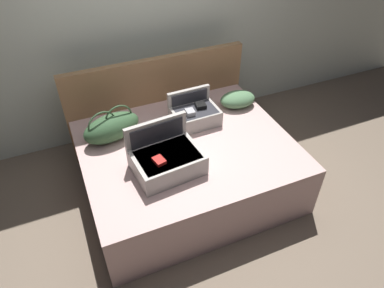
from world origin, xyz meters
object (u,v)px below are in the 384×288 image
at_px(pillow_near_headboard, 238,99).
at_px(hard_case_medium, 195,114).
at_px(bed, 187,166).
at_px(hard_case_large, 166,159).
at_px(duffel_bag, 112,127).

bearing_deg(pillow_near_headboard, hard_case_medium, -169.84).
bearing_deg(bed, hard_case_large, -140.43).
relative_size(bed, duffel_bag, 3.21).
height_order(duffel_bag, pillow_near_headboard, duffel_bag).
relative_size(duffel_bag, pillow_near_headboard, 1.58).
bearing_deg(bed, pillow_near_headboard, 28.01).
bearing_deg(hard_case_medium, duffel_bag, 173.70).
bearing_deg(hard_case_large, pillow_near_headboard, 26.11).
relative_size(hard_case_large, hard_case_medium, 1.31).
xyz_separation_m(hard_case_medium, pillow_near_headboard, (0.55, 0.10, -0.02)).
xyz_separation_m(hard_case_large, hard_case_medium, (0.50, 0.54, -0.02)).
bearing_deg(hard_case_large, duffel_bag, 112.94).
height_order(bed, pillow_near_headboard, pillow_near_headboard).
height_order(hard_case_medium, duffel_bag, duffel_bag).
xyz_separation_m(hard_case_large, pillow_near_headboard, (1.04, 0.64, -0.04)).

